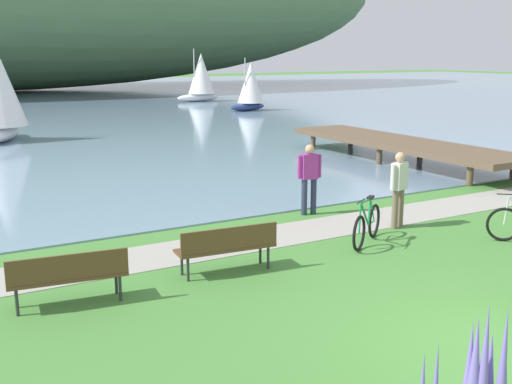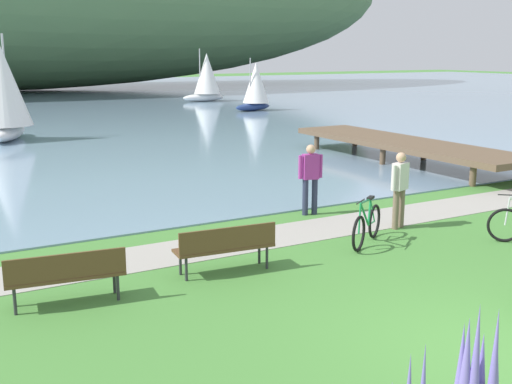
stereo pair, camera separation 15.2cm
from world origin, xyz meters
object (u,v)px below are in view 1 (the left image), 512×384
(bicycle_leaning_near_bench, at_px, (367,225))
(person_at_shoreline, at_px, (309,175))
(person_on_the_grass, at_px, (399,185))
(sailboat_toward_hillside, at_px, (250,86))
(sailboat_nearest_to_shore, at_px, (201,77))
(park_bench_further_along, at_px, (68,274))
(park_bench_near_camera, at_px, (227,245))

(bicycle_leaning_near_bench, bearing_deg, person_at_shoreline, 82.29)
(person_on_the_grass, bearing_deg, sailboat_toward_hillside, 67.04)
(sailboat_toward_hillside, bearing_deg, sailboat_nearest_to_shore, 86.23)
(bicycle_leaning_near_bench, height_order, person_at_shoreline, person_at_shoreline)
(person_at_shoreline, distance_m, person_on_the_grass, 2.22)
(person_on_the_grass, relative_size, sailboat_nearest_to_shore, 0.42)
(park_bench_further_along, distance_m, sailboat_nearest_to_shore, 41.19)
(park_bench_near_camera, distance_m, person_at_shoreline, 4.56)
(person_on_the_grass, height_order, sailboat_nearest_to_shore, sailboat_nearest_to_shore)
(park_bench_near_camera, height_order, bicycle_leaning_near_bench, bicycle_leaning_near_bench)
(park_bench_near_camera, bearing_deg, sailboat_nearest_to_shore, 65.50)
(park_bench_further_along, relative_size, person_on_the_grass, 1.08)
(bicycle_leaning_near_bench, xyz_separation_m, sailboat_toward_hillside, (12.65, 27.17, 1.26))
(park_bench_further_along, relative_size, sailboat_toward_hillside, 0.54)
(bicycle_leaning_near_bench, height_order, person_on_the_grass, person_on_the_grass)
(park_bench_further_along, distance_m, bicycle_leaning_near_bench, 6.09)
(park_bench_near_camera, height_order, person_on_the_grass, person_on_the_grass)
(bicycle_leaning_near_bench, height_order, sailboat_nearest_to_shore, sailboat_nearest_to_shore)
(park_bench_near_camera, xyz_separation_m, person_on_the_grass, (4.68, 0.75, 0.46))
(person_on_the_grass, bearing_deg, park_bench_further_along, -173.47)
(person_at_shoreline, distance_m, sailboat_toward_hillside, 27.50)
(park_bench_near_camera, xyz_separation_m, sailboat_toward_hillside, (15.93, 27.30, 1.14))
(park_bench_near_camera, relative_size, sailboat_nearest_to_shore, 0.45)
(park_bench_near_camera, height_order, park_bench_further_along, same)
(bicycle_leaning_near_bench, bearing_deg, sailboat_toward_hillside, 65.04)
(sailboat_nearest_to_shore, bearing_deg, park_bench_further_along, -117.99)
(person_at_shoreline, bearing_deg, park_bench_near_camera, -143.25)
(park_bench_near_camera, distance_m, bicycle_leaning_near_bench, 3.29)
(park_bench_further_along, height_order, sailboat_nearest_to_shore, sailboat_nearest_to_shore)
(bicycle_leaning_near_bench, xyz_separation_m, person_on_the_grass, (1.40, 0.62, 0.58))
(person_at_shoreline, xyz_separation_m, sailboat_nearest_to_shore, (12.89, 33.54, 0.98))
(person_on_the_grass, relative_size, sailboat_toward_hillside, 0.50)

